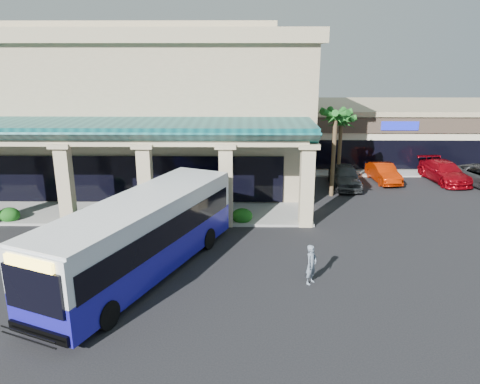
{
  "coord_description": "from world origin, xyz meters",
  "views": [
    {
      "loc": [
        2.59,
        -19.86,
        9.51
      ],
      "look_at": [
        2.29,
        4.46,
        2.2
      ],
      "focal_mm": 35.0,
      "sensor_mm": 36.0,
      "label": 1
    }
  ],
  "objects_px": {
    "car_white": "(383,173)",
    "transit_bus": "(142,238)",
    "car_silver": "(345,176)",
    "car_red": "(444,172)",
    "pedestrian": "(311,264)"
  },
  "relations": [
    {
      "from": "transit_bus",
      "to": "car_silver",
      "type": "relative_size",
      "value": 2.54
    },
    {
      "from": "transit_bus",
      "to": "pedestrian",
      "type": "distance_m",
      "value": 7.39
    },
    {
      "from": "car_silver",
      "to": "car_red",
      "type": "xyz_separation_m",
      "value": [
        7.81,
        1.51,
        -0.05
      ]
    },
    {
      "from": "pedestrian",
      "to": "car_red",
      "type": "xyz_separation_m",
      "value": [
        12.28,
        16.46,
        -0.09
      ]
    },
    {
      "from": "transit_bus",
      "to": "car_silver",
      "type": "distance_m",
      "value": 18.46
    },
    {
      "from": "car_silver",
      "to": "car_white",
      "type": "distance_m",
      "value": 3.49
    },
    {
      "from": "transit_bus",
      "to": "car_red",
      "type": "bearing_deg",
      "value": 61.77
    },
    {
      "from": "transit_bus",
      "to": "car_red",
      "type": "xyz_separation_m",
      "value": [
        19.58,
        15.71,
        -0.96
      ]
    },
    {
      "from": "transit_bus",
      "to": "car_white",
      "type": "bearing_deg",
      "value": 69.24
    },
    {
      "from": "car_silver",
      "to": "car_red",
      "type": "height_order",
      "value": "car_silver"
    },
    {
      "from": "car_red",
      "to": "pedestrian",
      "type": "bearing_deg",
      "value": -133.62
    },
    {
      "from": "car_white",
      "to": "transit_bus",
      "type": "bearing_deg",
      "value": -138.97
    },
    {
      "from": "car_silver",
      "to": "car_red",
      "type": "bearing_deg",
      "value": 12.22
    },
    {
      "from": "pedestrian",
      "to": "car_white",
      "type": "distance_m",
      "value": 18.06
    },
    {
      "from": "transit_bus",
      "to": "car_white",
      "type": "xyz_separation_m",
      "value": [
        14.96,
        15.6,
        -1.03
      ]
    }
  ]
}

